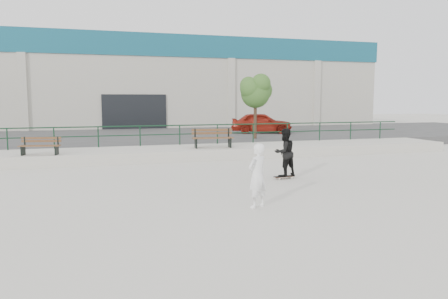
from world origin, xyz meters
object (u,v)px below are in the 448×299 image
object	(u,v)px
tree	(256,90)
red_car	(261,123)
standing_skater	(285,152)
seated_skater	(257,176)
bench_right	(213,138)
bench_left	(40,146)
skateboard	(284,177)

from	to	relation	value
tree	red_car	world-z (taller)	tree
red_car	standing_skater	xyz separation A→B (m)	(-4.71, -13.97, -0.26)
standing_skater	seated_skater	world-z (taller)	standing_skater
bench_right	bench_left	bearing A→B (deg)	-169.97
seated_skater	bench_left	bearing A→B (deg)	-83.49
skateboard	seated_skater	bearing A→B (deg)	-131.27
bench_left	bench_right	size ratio (longest dim) A/B	0.84
bench_right	standing_skater	bearing A→B (deg)	-75.29
bench_left	skateboard	size ratio (longest dim) A/B	2.13
tree	skateboard	bearing A→B (deg)	-105.42
skateboard	red_car	bearing A→B (deg)	64.24
standing_skater	tree	bearing A→B (deg)	-119.66
tree	standing_skater	distance (m)	10.75
bench_left	standing_skater	bearing A→B (deg)	-20.80
tree	seated_skater	size ratio (longest dim) A/B	2.25
bench_left	red_car	distance (m)	15.76
bench_right	skateboard	bearing A→B (deg)	-75.29
skateboard	standing_skater	xyz separation A→B (m)	(0.00, 0.00, 0.87)
seated_skater	standing_skater	bearing A→B (deg)	-151.63
tree	red_car	bearing A→B (deg)	63.53
bench_right	tree	size ratio (longest dim) A/B	0.54
bench_right	skateboard	world-z (taller)	bench_right
bench_right	tree	bearing A→B (deg)	52.62
bench_right	tree	xyz separation A→B (m)	(3.74, 3.99, 2.39)
bench_left	bench_right	world-z (taller)	bench_right
bench_right	seated_skater	bearing A→B (deg)	-92.88
bench_right	red_car	size ratio (longest dim) A/B	0.49
tree	skateboard	distance (m)	10.98
bench_left	tree	size ratio (longest dim) A/B	0.45
bench_left	tree	distance (m)	12.52
bench_left	tree	xyz separation A→B (m)	(11.40, 4.55, 2.47)
tree	standing_skater	bearing A→B (deg)	-105.42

